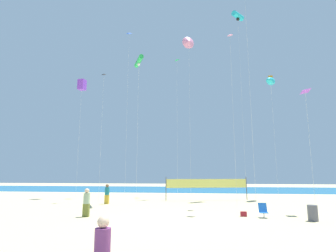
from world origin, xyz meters
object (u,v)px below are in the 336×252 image
volleyball_net (207,184)px  kite_pink_diamond (230,42)px  kite_green_diamond (177,62)px  kite_blue_diamond (129,36)px  kite_green_tube (139,62)px  kite_cyan_tube (238,16)px  kite_violet_diamond (305,91)px  kite_pink_delta (189,42)px  mother_figure (102,250)px  kite_violet_box (82,85)px  kite_cyan_inflatable (271,81)px  kite_black_diamond (104,79)px  folding_beach_chair (263,210)px  beachgoer_teal_shirt (107,193)px  beach_handbag (244,214)px  trash_barrel (313,213)px  beachgoer_sage_shirt (87,201)px

volleyball_net → kite_pink_diamond: 14.44m
kite_green_diamond → kite_blue_diamond: size_ratio=0.84×
kite_green_tube → kite_blue_diamond: bearing=113.3°
kite_green_tube → kite_cyan_tube: kite_cyan_tube is taller
kite_blue_diamond → kite_violet_diamond: (17.26, -11.92, -12.07)m
volleyball_net → kite_pink_delta: kite_pink_delta is taller
mother_figure → kite_green_tube: kite_green_tube is taller
kite_blue_diamond → kite_cyan_tube: kite_cyan_tube is taller
kite_blue_diamond → kite_violet_box: bearing=-158.0°
mother_figure → kite_cyan_inflatable: size_ratio=0.12×
kite_black_diamond → kite_blue_diamond: bearing=80.9°
folding_beach_chair → kite_green_tube: 17.86m
beachgoer_teal_shirt → folding_beach_chair: beachgoer_teal_shirt is taller
kite_pink_delta → kite_black_diamond: kite_pink_delta is taller
kite_cyan_inflatable → kite_violet_box: kite_violet_box is taller
beach_handbag → kite_cyan_inflatable: (5.48, 12.69, 13.19)m
kite_violet_box → kite_pink_diamond: bearing=-21.1°
kite_black_diamond → kite_violet_box: bearing=137.9°
kite_blue_diamond → beach_handbag: bearing=-49.5°
trash_barrel → kite_pink_diamond: (-3.57, 6.51, 14.31)m
trash_barrel → kite_cyan_tube: bearing=97.0°
folding_beach_chair → kite_black_diamond: kite_black_diamond is taller
folding_beach_chair → kite_violet_diamond: (4.04, 2.44, 8.40)m
beach_handbag → kite_violet_diamond: size_ratio=0.04×
folding_beach_chair → kite_pink_diamond: bearing=132.2°
kite_green_tube → trash_barrel: bearing=-31.3°
kite_cyan_inflatable → kite_pink_delta: bearing=176.0°
kite_green_diamond → kite_pink_diamond: size_ratio=1.16×
folding_beach_chair → kite_black_diamond: (-14.18, 8.38, 12.30)m
trash_barrel → kite_blue_diamond: 30.09m
kite_violet_box → kite_cyan_inflatable: bearing=1.8°
volleyball_net → kite_green_tube: (-6.51, -4.46, 12.17)m
beach_handbag → kite_cyan_inflatable: 19.10m
mother_figure → kite_cyan_inflatable: kite_cyan_inflatable is taller
mother_figure → kite_violet_diamond: kite_violet_diamond is taller
kite_pink_diamond → kite_cyan_tube: 10.26m
trash_barrel → kite_black_diamond: size_ratio=0.07×
mother_figure → trash_barrel: 13.92m
beach_handbag → kite_cyan_tube: size_ratio=0.02×
beachgoer_sage_shirt → kite_violet_diamond: 17.59m
kite_green_tube → kite_blue_diamond: (-3.34, 7.78, 7.12)m
mother_figure → beachgoer_teal_shirt: bearing=82.4°
mother_figure → kite_cyan_inflatable: 29.64m
kite_pink_diamond → kite_cyan_inflatable: size_ratio=1.11×
kite_cyan_tube → kite_pink_diamond: bearing=-104.5°
trash_barrel → kite_pink_delta: kite_pink_delta is taller
volleyball_net → beachgoer_teal_shirt: bearing=-152.8°
kite_black_diamond → mother_figure: bearing=-68.3°
kite_pink_diamond → folding_beach_chair: bearing=-79.9°
kite_violet_diamond → beach_handbag: bearing=-157.5°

